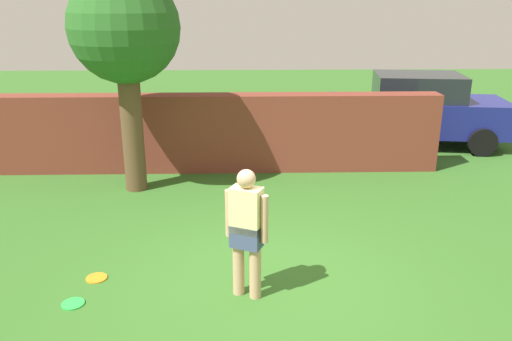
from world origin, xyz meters
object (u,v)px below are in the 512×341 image
at_px(tree, 125,32).
at_px(car, 416,110).
at_px(frisbee_orange, 97,278).
at_px(person, 247,228).
at_px(frisbee_green, 73,304).

bearing_deg(tree, car, 25.51).
relative_size(tree, car, 0.90).
bearing_deg(frisbee_orange, tree, 91.91).
xyz_separation_m(tree, frisbee_orange, (0.11, -3.31, -2.87)).
relative_size(tree, frisbee_orange, 14.57).
bearing_deg(person, frisbee_orange, 11.76).
bearing_deg(person, frisbee_green, 28.57).
distance_m(person, frisbee_green, 2.26).
height_order(person, car, car).
bearing_deg(car, frisbee_green, -125.11).
distance_m(tree, frisbee_green, 4.84).
distance_m(car, frisbee_green, 9.32).
distance_m(tree, car, 7.19).
bearing_deg(tree, person, -61.21).
xyz_separation_m(person, car, (4.17, 6.72, -0.04)).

